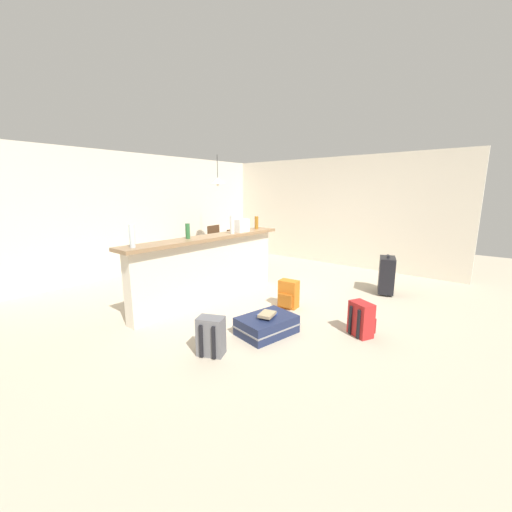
# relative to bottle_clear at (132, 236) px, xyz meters

# --- Properties ---
(ground_plane) EXTENTS (13.00, 13.00, 0.05)m
(ground_plane) POSITION_rel_bottle_clear_xyz_m (1.95, -0.43, -1.21)
(ground_plane) COLOR beige
(wall_back) EXTENTS (6.60, 0.10, 2.50)m
(wall_back) POSITION_rel_bottle_clear_xyz_m (1.95, 2.62, 0.06)
(wall_back) COLOR silver
(wall_back) RESTS_ON ground_plane
(wall_right) EXTENTS (0.10, 6.00, 2.50)m
(wall_right) POSITION_rel_bottle_clear_xyz_m (5.00, -0.13, 0.06)
(wall_right) COLOR silver
(wall_right) RESTS_ON ground_plane
(partition_half_wall) EXTENTS (2.80, 0.20, 0.99)m
(partition_half_wall) POSITION_rel_bottle_clear_xyz_m (1.29, 0.03, -0.69)
(partition_half_wall) COLOR silver
(partition_half_wall) RESTS_ON ground_plane
(bar_countertop) EXTENTS (2.96, 0.40, 0.05)m
(bar_countertop) POSITION_rel_bottle_clear_xyz_m (1.29, 0.03, -0.17)
(bar_countertop) COLOR #93704C
(bar_countertop) RESTS_ON partition_half_wall
(bottle_clear) EXTENTS (0.07, 0.07, 0.29)m
(bottle_clear) POSITION_rel_bottle_clear_xyz_m (0.00, 0.00, 0.00)
(bottle_clear) COLOR silver
(bottle_clear) RESTS_ON bar_countertop
(bottle_green) EXTENTS (0.07, 0.07, 0.22)m
(bottle_green) POSITION_rel_bottle_clear_xyz_m (0.92, 0.08, -0.03)
(bottle_green) COLOR #2D6B38
(bottle_green) RESTS_ON bar_countertop
(bottle_white) EXTENTS (0.07, 0.07, 0.29)m
(bottle_white) POSITION_rel_bottle_clear_xyz_m (1.73, -0.05, 0.00)
(bottle_white) COLOR silver
(bottle_white) RESTS_ON bar_countertop
(bottle_amber) EXTENTS (0.07, 0.07, 0.23)m
(bottle_amber) POSITION_rel_bottle_clear_xyz_m (2.51, 0.07, -0.03)
(bottle_amber) COLOR #9E661E
(bottle_amber) RESTS_ON bar_countertop
(grocery_bag) EXTENTS (0.26, 0.18, 0.22)m
(grocery_bag) POSITION_rel_bottle_clear_xyz_m (2.00, -0.00, -0.03)
(grocery_bag) COLOR silver
(grocery_bag) RESTS_ON bar_countertop
(dining_table) EXTENTS (1.10, 0.80, 0.74)m
(dining_table) POSITION_rel_bottle_clear_xyz_m (3.01, 1.49, -0.54)
(dining_table) COLOR #4C331E
(dining_table) RESTS_ON ground_plane
(dining_chair_near_partition) EXTENTS (0.41, 0.41, 0.93)m
(dining_chair_near_partition) POSITION_rel_bottle_clear_xyz_m (2.91, 0.93, -0.67)
(dining_chair_near_partition) COLOR #4C331E
(dining_chair_near_partition) RESTS_ON ground_plane
(dining_chair_far_side) EXTENTS (0.44, 0.44, 0.93)m
(dining_chair_far_side) POSITION_rel_bottle_clear_xyz_m (3.12, 2.00, -0.67)
(dining_chair_far_side) COLOR #4C331E
(dining_chair_far_side) RESTS_ON ground_plane
(pendant_lamp) EXTENTS (0.34, 0.34, 0.66)m
(pendant_lamp) POSITION_rel_bottle_clear_xyz_m (2.94, 1.52, 0.76)
(pendant_lamp) COLOR black
(suitcase_flat_navy) EXTENTS (0.88, 0.62, 0.22)m
(suitcase_flat_navy) POSITION_rel_bottle_clear_xyz_m (0.89, -1.41, -1.08)
(suitcase_flat_navy) COLOR #1E284C
(suitcase_flat_navy) RESTS_ON ground_plane
(backpack_red) EXTENTS (0.32, 0.33, 0.42)m
(backpack_red) POSITION_rel_bottle_clear_xyz_m (1.58, -2.33, -0.98)
(backpack_red) COLOR red
(backpack_red) RESTS_ON ground_plane
(backpack_grey) EXTENTS (0.31, 0.33, 0.42)m
(backpack_grey) POSITION_rel_bottle_clear_xyz_m (0.12, -1.25, -0.98)
(backpack_grey) COLOR slate
(backpack_grey) RESTS_ON ground_plane
(suitcase_upright_black) EXTENTS (0.49, 0.37, 0.67)m
(suitcase_upright_black) POSITION_rel_bottle_clear_xyz_m (3.43, -2.05, -0.86)
(suitcase_upright_black) COLOR black
(suitcase_upright_black) RESTS_ON ground_plane
(backpack_orange) EXTENTS (0.27, 0.30, 0.42)m
(backpack_orange) POSITION_rel_bottle_clear_xyz_m (1.81, -1.12, -0.98)
(backpack_orange) COLOR orange
(backpack_orange) RESTS_ON ground_plane
(book_stack) EXTENTS (0.29, 0.23, 0.06)m
(book_stack) POSITION_rel_bottle_clear_xyz_m (0.89, -1.42, -0.94)
(book_stack) COLOR #334C99
(book_stack) RESTS_ON suitcase_flat_navy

